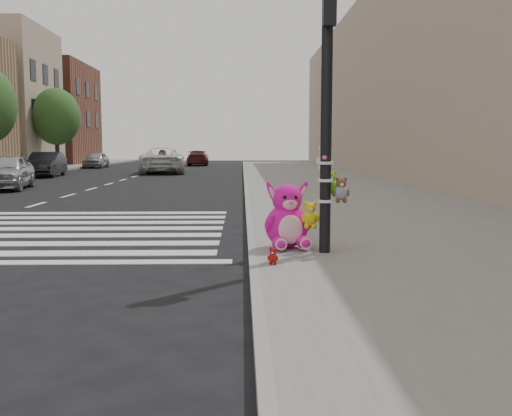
{
  "coord_description": "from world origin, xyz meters",
  "views": [
    {
      "loc": [
        1.4,
        -6.37,
        1.68
      ],
      "look_at": [
        1.61,
        2.18,
        0.75
      ],
      "focal_mm": 40.0,
      "sensor_mm": 36.0,
      "label": 1
    }
  ],
  "objects_px": {
    "red_teddy": "(273,256)",
    "car_silver_far": "(6,172)",
    "car_white_near": "(163,160)",
    "pink_bunny": "(287,220)",
    "signal_pole": "(326,139)",
    "car_dark_far": "(46,164)"
  },
  "relations": [
    {
      "from": "red_teddy",
      "to": "car_white_near",
      "type": "distance_m",
      "value": 28.6
    },
    {
      "from": "pink_bunny",
      "to": "car_silver_far",
      "type": "bearing_deg",
      "value": 116.01
    },
    {
      "from": "red_teddy",
      "to": "car_silver_far",
      "type": "relative_size",
      "value": 0.05
    },
    {
      "from": "car_white_near",
      "to": "car_dark_far",
      "type": "bearing_deg",
      "value": 27.68
    },
    {
      "from": "signal_pole",
      "to": "pink_bunny",
      "type": "height_order",
      "value": "signal_pole"
    },
    {
      "from": "car_white_near",
      "to": "pink_bunny",
      "type": "bearing_deg",
      "value": 95.59
    },
    {
      "from": "signal_pole",
      "to": "car_white_near",
      "type": "bearing_deg",
      "value": 102.64
    },
    {
      "from": "pink_bunny",
      "to": "red_teddy",
      "type": "bearing_deg",
      "value": -112.62
    },
    {
      "from": "pink_bunny",
      "to": "car_white_near",
      "type": "height_order",
      "value": "car_white_near"
    },
    {
      "from": "signal_pole",
      "to": "car_dark_far",
      "type": "relative_size",
      "value": 0.97
    },
    {
      "from": "car_silver_far",
      "to": "car_dark_far",
      "type": "distance_m",
      "value": 9.33
    },
    {
      "from": "red_teddy",
      "to": "car_silver_far",
      "type": "xyz_separation_m",
      "value": [
        -9.55,
        14.99,
        0.44
      ]
    },
    {
      "from": "signal_pole",
      "to": "red_teddy",
      "type": "height_order",
      "value": "signal_pole"
    },
    {
      "from": "signal_pole",
      "to": "car_silver_far",
      "type": "bearing_deg",
      "value": 126.23
    },
    {
      "from": "car_white_near",
      "to": "car_silver_far",
      "type": "bearing_deg",
      "value": 65.9
    },
    {
      "from": "signal_pole",
      "to": "car_dark_far",
      "type": "bearing_deg",
      "value": 117.11
    },
    {
      "from": "signal_pole",
      "to": "car_dark_far",
      "type": "distance_m",
      "value": 26.22
    },
    {
      "from": "car_silver_far",
      "to": "pink_bunny",
      "type": "bearing_deg",
      "value": -64.1
    },
    {
      "from": "signal_pole",
      "to": "car_white_near",
      "type": "distance_m",
      "value": 27.92
    },
    {
      "from": "signal_pole",
      "to": "pink_bunny",
      "type": "bearing_deg",
      "value": 146.21
    },
    {
      "from": "car_silver_far",
      "to": "car_white_near",
      "type": "relative_size",
      "value": 0.71
    },
    {
      "from": "car_silver_far",
      "to": "car_dark_far",
      "type": "bearing_deg",
      "value": 90.19
    }
  ]
}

